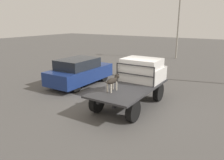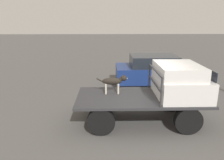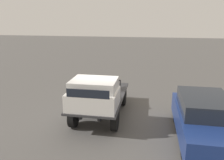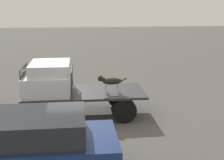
{
  "view_description": "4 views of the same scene",
  "coord_description": "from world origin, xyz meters",
  "views": [
    {
      "loc": [
        -8.04,
        -4.17,
        3.67
      ],
      "look_at": [
        -0.94,
        0.32,
        1.36
      ],
      "focal_mm": 35.0,
      "sensor_mm": 36.0,
      "label": 1
    },
    {
      "loc": [
        -1.1,
        -6.67,
        3.37
      ],
      "look_at": [
        -0.94,
        0.32,
        1.36
      ],
      "focal_mm": 35.0,
      "sensor_mm": 36.0,
      "label": 2
    },
    {
      "loc": [
        8.8,
        2.04,
        4.21
      ],
      "look_at": [
        -0.94,
        0.32,
        1.36
      ],
      "focal_mm": 35.0,
      "sensor_mm": 36.0,
      "label": 3
    },
    {
      "loc": [
        0.2,
        10.57,
        3.95
      ],
      "look_at": [
        -0.94,
        0.32,
        1.36
      ],
      "focal_mm": 50.0,
      "sensor_mm": 36.0,
      "label": 4
    }
  ],
  "objects": [
    {
      "name": "ground_plane",
      "position": [
        0.0,
        0.0,
        0.0
      ],
      "size": [
        80.0,
        80.0,
        0.0
      ],
      "primitive_type": "plane",
      "color": "#514F4C"
    },
    {
      "name": "dog",
      "position": [
        -0.86,
        0.32,
        1.31
      ],
      "size": [
        1.05,
        0.23,
        0.66
      ],
      "rotation": [
        0.0,
        0.0,
        0.23
      ],
      "color": "beige",
      "rests_on": "flatbed_truck"
    },
    {
      "name": "truck_cab",
      "position": [
        1.23,
        0.0,
        1.39
      ],
      "size": [
        1.55,
        1.86,
        1.06
      ],
      "color": "silver",
      "rests_on": "flatbed_truck"
    },
    {
      "name": "truck_headboard",
      "position": [
        0.42,
        0.0,
        1.48
      ],
      "size": [
        0.04,
        1.86,
        0.88
      ],
      "color": "#2D2D30",
      "rests_on": "flatbed_truck"
    },
    {
      "name": "flatbed_truck",
      "position": [
        0.0,
        0.0,
        0.64
      ],
      "size": [
        4.18,
        1.98,
        0.89
      ],
      "color": "black",
      "rests_on": "ground"
    },
    {
      "name": "parked_sedan",
      "position": [
        1.37,
        4.02,
        0.79
      ],
      "size": [
        4.14,
        1.84,
        1.56
      ],
      "rotation": [
        0.0,
        0.0,
        0.12
      ],
      "color": "black",
      "rests_on": "ground"
    }
  ]
}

